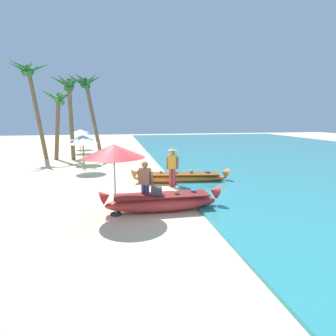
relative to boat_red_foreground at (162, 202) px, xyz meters
name	(u,v)px	position (x,y,z in m)	size (l,w,h in m)	color
ground_plane	(141,205)	(-0.64, 0.81, -0.32)	(80.00, 80.00, 0.00)	beige
sea	(320,159)	(13.23, 8.81, -0.27)	(24.00, 56.00, 0.10)	teal
boat_red_foreground	(162,202)	(0.00, 0.00, 0.00)	(4.05, 0.79, 0.87)	red
boat_orange_midground	(180,177)	(1.53, 3.83, -0.07)	(4.70, 1.44, 0.76)	orange
person_vendor_hatted	(172,164)	(0.99, 3.09, 0.70)	(0.59, 0.44, 1.78)	#B2383D
person_tourist_customer	(145,182)	(-0.51, 0.31, 0.62)	(0.58, 0.43, 1.66)	#3D5BA8
patio_umbrella_large	(114,151)	(-1.51, -0.09, 1.73)	(1.93, 1.93, 2.27)	#B7B7BC
parasol_row_0	(83,141)	(-3.22, 7.35, 1.43)	(1.60, 1.60, 1.91)	#8E6B47
parasol_row_1	(82,138)	(-3.59, 10.11, 1.43)	(1.60, 1.60, 1.91)	#8E6B47
parasol_row_2	(83,135)	(-3.87, 12.85, 1.43)	(1.60, 1.60, 1.91)	#8E6B47
parasol_row_3	(79,133)	(-4.48, 15.95, 1.43)	(1.60, 1.60, 1.91)	#8E6B47
parasol_row_4	(80,131)	(-4.73, 18.77, 1.43)	(1.60, 1.60, 1.91)	#8E6B47
palm_tree_tall_inland	(69,92)	(-4.52, 12.11, 4.46)	(2.51, 2.61, 5.99)	brown
palm_tree_leaning_seaward	(87,90)	(-3.50, 13.81, 4.81)	(2.65, 2.69, 6.32)	brown
palm_tree_mid_cluster	(30,81)	(-7.20, 12.84, 5.21)	(2.79, 2.50, 6.94)	brown
palm_tree_far_behind	(58,104)	(-5.35, 12.44, 3.63)	(2.33, 2.53, 5.07)	brown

